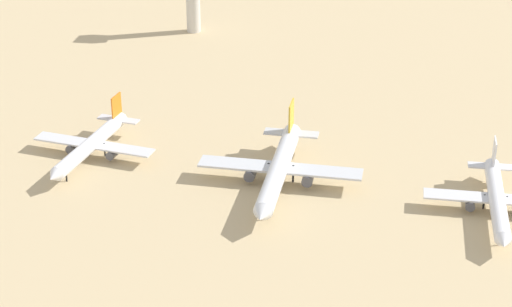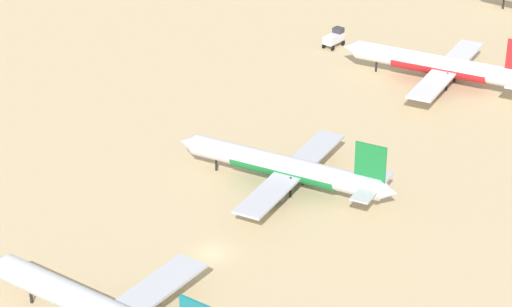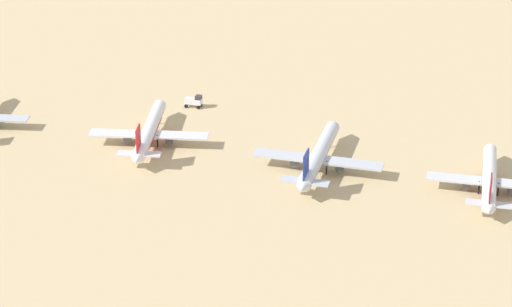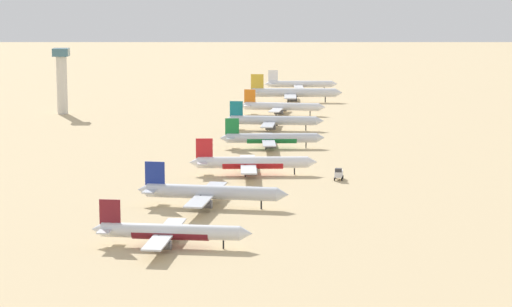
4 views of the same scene
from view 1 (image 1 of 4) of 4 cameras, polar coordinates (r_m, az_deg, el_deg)
name	(u,v)px [view 1 (image 1 of 4)]	position (r m, az deg, el deg)	size (l,w,h in m)	color
parked_jet_5	(92,144)	(237.45, -10.06, 0.57)	(39.55, 32.40, 11.47)	white
parked_jet_6	(279,168)	(220.35, 1.44, -0.88)	(48.82, 39.65, 14.08)	silver
parked_jet_7	(497,199)	(215.63, 14.58, -2.71)	(40.15, 32.54, 11.60)	white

